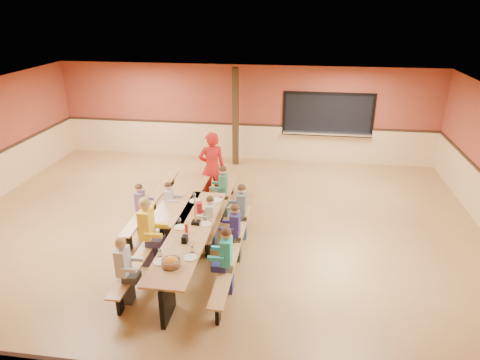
# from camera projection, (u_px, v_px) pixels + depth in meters

# --- Properties ---
(ground) EXTENTS (12.00, 12.00, 0.00)m
(ground) POSITION_uv_depth(u_px,v_px,m) (215.00, 232.00, 9.58)
(ground) COLOR olive
(ground) RESTS_ON ground
(room_envelope) EXTENTS (12.04, 10.04, 3.02)m
(room_envelope) POSITION_uv_depth(u_px,v_px,m) (214.00, 204.00, 9.31)
(room_envelope) COLOR brown
(room_envelope) RESTS_ON ground
(kitchen_pass_through) EXTENTS (2.78, 0.28, 1.38)m
(kitchen_pass_through) POSITION_uv_depth(u_px,v_px,m) (328.00, 117.00, 13.19)
(kitchen_pass_through) COLOR black
(kitchen_pass_through) RESTS_ON ground
(structural_post) EXTENTS (0.18, 0.18, 3.00)m
(structural_post) POSITION_uv_depth(u_px,v_px,m) (235.00, 117.00, 13.04)
(structural_post) COLOR black
(structural_post) RESTS_ON ground
(cafeteria_table_main) EXTENTS (1.91, 3.70, 0.74)m
(cafeteria_table_main) POSITION_uv_depth(u_px,v_px,m) (191.00, 241.00, 8.23)
(cafeteria_table_main) COLOR #A37340
(cafeteria_table_main) RESTS_ON ground
(cafeteria_table_second) EXTENTS (1.91, 3.70, 0.74)m
(cafeteria_table_second) POSITION_uv_depth(u_px,v_px,m) (187.00, 198.00, 10.01)
(cafeteria_table_second) COLOR #A37340
(cafeteria_table_second) RESTS_ON ground
(seated_child_white_left) EXTENTS (0.38, 0.31, 1.24)m
(seated_child_white_left) POSITION_uv_depth(u_px,v_px,m) (124.00, 271.00, 7.15)
(seated_child_white_left) COLOR silver
(seated_child_white_left) RESTS_ON ground
(seated_adult_yellow) EXTENTS (0.46, 0.38, 1.40)m
(seated_adult_yellow) POSITION_uv_depth(u_px,v_px,m) (147.00, 232.00, 8.18)
(seated_adult_yellow) COLOR yellow
(seated_adult_yellow) RESTS_ON ground
(seated_child_grey_left) EXTENTS (0.33, 0.27, 1.13)m
(seated_child_grey_left) POSITION_uv_depth(u_px,v_px,m) (169.00, 206.00, 9.52)
(seated_child_grey_left) COLOR #B5B5B5
(seated_child_grey_left) RESTS_ON ground
(seated_child_teal_right) EXTENTS (0.39, 0.32, 1.25)m
(seated_child_teal_right) POSITION_uv_depth(u_px,v_px,m) (226.00, 261.00, 7.42)
(seated_child_teal_right) COLOR teal
(seated_child_teal_right) RESTS_ON ground
(seated_child_navy_right) EXTENTS (0.37, 0.30, 1.20)m
(seated_child_navy_right) POSITION_uv_depth(u_px,v_px,m) (235.00, 233.00, 8.34)
(seated_child_navy_right) COLOR navy
(seated_child_navy_right) RESTS_ON ground
(seated_child_char_right) EXTENTS (0.38, 0.31, 1.24)m
(seated_child_char_right) POSITION_uv_depth(u_px,v_px,m) (242.00, 212.00, 9.14)
(seated_child_char_right) COLOR #52575F
(seated_child_char_right) RESTS_ON ground
(seated_child_purple_sec) EXTENTS (0.34, 0.28, 1.15)m
(seated_child_purple_sec) POSITION_uv_depth(u_px,v_px,m) (141.00, 209.00, 9.39)
(seated_child_purple_sec) COLOR #754F82
(seated_child_purple_sec) RESTS_ON ground
(seated_child_green_sec) EXTENTS (0.38, 0.31, 1.24)m
(seated_child_green_sec) POSITION_uv_depth(u_px,v_px,m) (223.00, 191.00, 10.12)
(seated_child_green_sec) COLOR #306848
(seated_child_green_sec) RESTS_ON ground
(seated_child_tan_sec) EXTENTS (0.34, 0.28, 1.15)m
(seated_child_tan_sec) POSITION_uv_depth(u_px,v_px,m) (211.00, 222.00, 8.81)
(seated_child_tan_sec) COLOR #BFB59B
(seated_child_tan_sec) RESTS_ON ground
(standing_woman) EXTENTS (0.78, 0.65, 1.85)m
(standing_woman) POSITION_uv_depth(u_px,v_px,m) (212.00, 167.00, 10.75)
(standing_woman) COLOR #B01814
(standing_woman) RESTS_ON ground
(punch_pitcher) EXTENTS (0.16, 0.16, 0.22)m
(punch_pitcher) POSITION_uv_depth(u_px,v_px,m) (199.00, 207.00, 8.83)
(punch_pitcher) COLOR #AC1629
(punch_pitcher) RESTS_ON cafeteria_table_main
(chip_bowl) EXTENTS (0.32, 0.32, 0.15)m
(chip_bowl) POSITION_uv_depth(u_px,v_px,m) (171.00, 262.00, 7.04)
(chip_bowl) COLOR orange
(chip_bowl) RESTS_ON cafeteria_table_main
(napkin_dispenser) EXTENTS (0.10, 0.14, 0.13)m
(napkin_dispenser) POSITION_uv_depth(u_px,v_px,m) (185.00, 239.00, 7.74)
(napkin_dispenser) COLOR black
(napkin_dispenser) RESTS_ON cafeteria_table_main
(condiment_mustard) EXTENTS (0.06, 0.06, 0.17)m
(condiment_mustard) POSITION_uv_depth(u_px,v_px,m) (186.00, 228.00, 8.09)
(condiment_mustard) COLOR yellow
(condiment_mustard) RESTS_ON cafeteria_table_main
(condiment_ketchup) EXTENTS (0.06, 0.06, 0.17)m
(condiment_ketchup) POSITION_uv_depth(u_px,v_px,m) (187.00, 228.00, 8.06)
(condiment_ketchup) COLOR #B2140F
(condiment_ketchup) RESTS_ON cafeteria_table_main
(table_paddle) EXTENTS (0.16, 0.16, 0.56)m
(table_paddle) POSITION_uv_depth(u_px,v_px,m) (196.00, 218.00, 8.35)
(table_paddle) COLOR black
(table_paddle) RESTS_ON cafeteria_table_main
(place_settings) EXTENTS (0.65, 3.30, 0.11)m
(place_settings) POSITION_uv_depth(u_px,v_px,m) (190.00, 228.00, 8.12)
(place_settings) COLOR beige
(place_settings) RESTS_ON cafeteria_table_main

